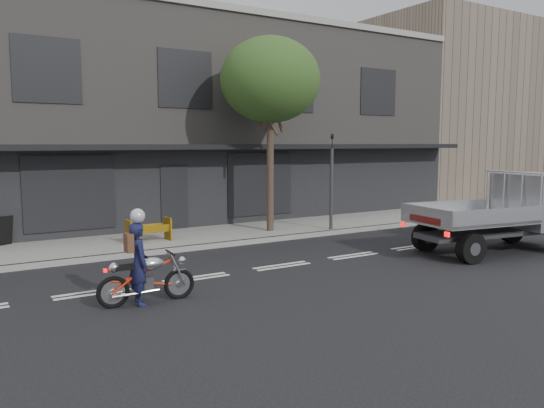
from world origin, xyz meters
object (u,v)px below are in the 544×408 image
at_px(street_tree, 270,81).
at_px(sandwich_board, 3,231).
at_px(flatbed_ute, 525,204).
at_px(construction_barrier, 151,231).
at_px(motorcycle, 147,278).
at_px(rider, 139,264).
at_px(traffic_light_pole, 331,187).

relative_size(street_tree, sandwich_board, 7.58).
distance_m(flatbed_ute, construction_barrier, 11.32).
bearing_deg(street_tree, motorcycle, -138.51).
height_order(motorcycle, rider, rider).
bearing_deg(traffic_light_pole, rider, -150.94).
xyz_separation_m(traffic_light_pole, rider, (-8.37, -4.65, -0.83)).
bearing_deg(rider, construction_barrier, -17.42).
distance_m(motorcycle, sandwich_board, 7.55).
bearing_deg(sandwich_board, rider, -100.57).
distance_m(rider, construction_barrier, 5.86).
relative_size(motorcycle, rider, 1.20).
distance_m(street_tree, flatbed_ute, 8.94).
relative_size(street_tree, traffic_light_pole, 1.93).
xyz_separation_m(traffic_light_pole, motorcycle, (-8.22, -4.65, -1.13)).
bearing_deg(construction_barrier, traffic_light_pole, -7.40).
bearing_deg(traffic_light_pole, construction_barrier, 172.60).
xyz_separation_m(motorcycle, construction_barrier, (1.93, 5.47, 0.01)).
distance_m(motorcycle, flatbed_ute, 11.51).
relative_size(street_tree, flatbed_ute, 1.26).
distance_m(traffic_light_pole, rider, 9.61).
relative_size(street_tree, construction_barrier, 5.03).
xyz_separation_m(street_tree, traffic_light_pole, (2.00, -0.85, -3.63)).
xyz_separation_m(flatbed_ute, construction_barrier, (-9.54, 6.05, -0.83)).
relative_size(traffic_light_pole, motorcycle, 1.78).
bearing_deg(rider, traffic_light_pole, -57.54).
height_order(traffic_light_pole, sandwich_board, traffic_light_pole).
height_order(traffic_light_pole, rider, traffic_light_pole).
relative_size(motorcycle, flatbed_ute, 0.37).
distance_m(street_tree, construction_barrier, 6.40).
bearing_deg(sandwich_board, flatbed_ute, -54.88).
bearing_deg(rider, flatbed_ute, -89.49).
bearing_deg(motorcycle, rider, -176.62).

